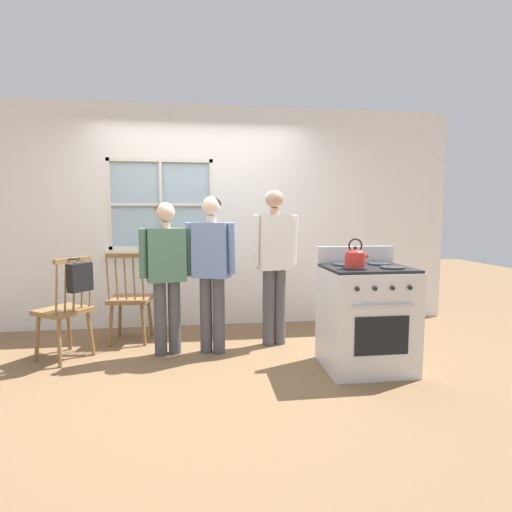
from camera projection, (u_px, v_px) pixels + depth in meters
The scene contains 11 objects.
ground_plane at pixel (202, 365), 3.68m from camera, with size 16.00×16.00×0.00m, color brown.
wall_back at pixel (203, 218), 4.93m from camera, with size 6.40×0.16×2.70m.
chair_by_window at pixel (65, 311), 3.81m from camera, with size 0.57×0.57×0.99m.
chair_near_wall at pixel (130, 300), 4.33m from camera, with size 0.46×0.44×0.99m.
person_elderly_left at pixel (166, 265), 3.89m from camera, with size 0.52×0.29×1.50m.
person_teen_center at pixel (212, 261), 3.93m from camera, with size 0.51×0.32×1.56m.
person_adult_right at pixel (274, 254), 4.19m from camera, with size 0.51×0.27×1.64m.
stove at pixel (366, 317), 3.57m from camera, with size 0.75×0.68×1.08m.
kettle at pixel (355, 257), 3.37m from camera, with size 0.21×0.17×0.25m.
potted_plant at pixel (147, 243), 4.78m from camera, with size 0.11×0.11×0.27m.
handbag at pixel (80, 277), 3.67m from camera, with size 0.25×0.25×0.31m.
Camera 1 is at (0.02, -3.60, 1.38)m, focal length 28.00 mm.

